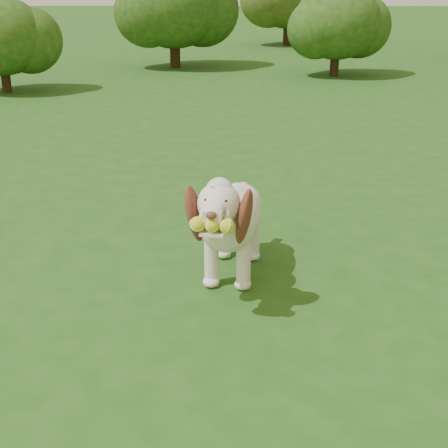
{
  "coord_description": "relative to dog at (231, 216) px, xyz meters",
  "views": [
    {
      "loc": [
        -0.19,
        -2.59,
        1.54
      ],
      "look_at": [
        -0.25,
        0.32,
        0.4
      ],
      "focal_mm": 50.0,
      "sensor_mm": 36.0,
      "label": 1
    }
  ],
  "objects": [
    {
      "name": "shrub_a",
      "position": [
        -3.36,
        6.09,
        0.43
      ],
      "size": [
        1.3,
        1.3,
        1.35
      ],
      "color": "#382314",
      "rests_on": "ground"
    },
    {
      "name": "dog",
      "position": [
        0.0,
        0.0,
        0.0
      ],
      "size": [
        0.45,
        1.04,
        0.68
      ],
      "rotation": [
        0.0,
        0.0,
        -0.16
      ],
      "color": "silver",
      "rests_on": "ground"
    },
    {
      "name": "shrub_b",
      "position": [
        -1.14,
        8.92,
        0.77
      ],
      "size": [
        1.85,
        1.85,
        1.92
      ],
      "color": "#382314",
      "rests_on": "ground"
    },
    {
      "name": "shrub_c",
      "position": [
        1.7,
        7.87,
        0.53
      ],
      "size": [
        1.46,
        1.46,
        1.51
      ],
      "color": "#382314",
      "rests_on": "ground"
    },
    {
      "name": "ground",
      "position": [
        0.22,
        -0.53,
        -0.36
      ],
      "size": [
        80.0,
        80.0,
        0.0
      ],
      "primitive_type": "plane",
      "color": "#1F4614",
      "rests_on": "ground"
    }
  ]
}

